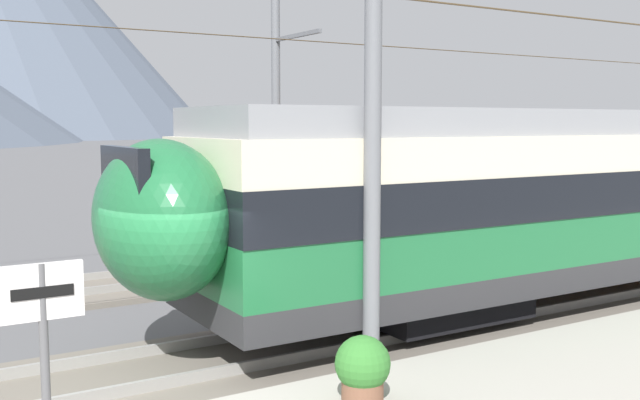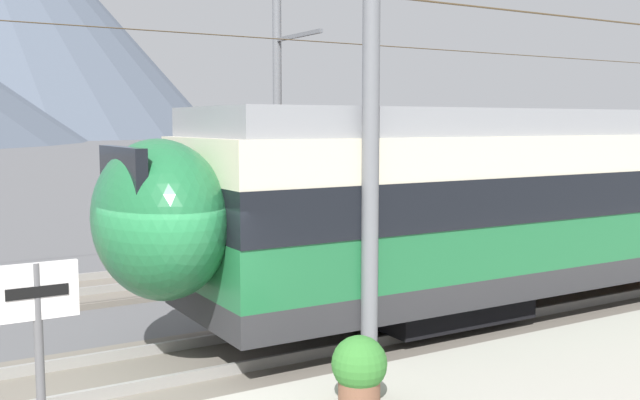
% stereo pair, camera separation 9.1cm
% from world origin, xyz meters
% --- Properties ---
extents(track_near, '(120.00, 3.00, 0.28)m').
position_xyz_m(track_near, '(0.00, 1.32, 0.07)').
color(track_near, '#6B6359').
rests_on(track_near, ground).
extents(track_far, '(120.00, 3.00, 0.28)m').
position_xyz_m(track_far, '(0.00, 7.20, 0.07)').
color(track_far, '#6B6359').
rests_on(track_far, ground).
extents(catenary_mast_mid, '(41.64, 1.85, 7.06)m').
position_xyz_m(catenary_mast_mid, '(3.08, -0.11, 3.74)').
color(catenary_mast_mid, slate).
rests_on(catenary_mast_mid, ground).
extents(catenary_mast_far_side, '(41.64, 2.50, 8.06)m').
position_xyz_m(catenary_mast_far_side, '(6.64, 9.24, 4.19)').
color(catenary_mast_far_side, slate).
rests_on(catenary_mast_far_side, ground).
extents(platform_sign, '(0.70, 0.08, 2.05)m').
position_xyz_m(platform_sign, '(-1.57, -1.87, 1.86)').
color(platform_sign, '#59595B').
rests_on(platform_sign, platform_slab).
extents(potted_plant_platform_edge, '(0.65, 0.65, 0.81)m').
position_xyz_m(potted_plant_platform_edge, '(1.95, -1.66, 0.79)').
color(potted_plant_platform_edge, brown).
rests_on(potted_plant_platform_edge, platform_slab).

